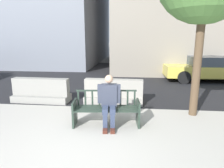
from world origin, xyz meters
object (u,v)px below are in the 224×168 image
street_bench (106,110)px  jersey_barrier_centre (114,93)px  seated_person (109,100)px  car_taxi_near (206,68)px  jersey_barrier_left (41,92)px

street_bench → jersey_barrier_centre: size_ratio=0.86×
street_bench → seated_person: 0.31m
car_taxi_near → seated_person: bearing=-126.2°
street_bench → seated_person: bearing=-32.3°
seated_person → street_bench: bearing=147.7°
seated_person → car_taxi_near: (4.48, 6.11, -0.04)m
seated_person → car_taxi_near: size_ratio=0.31×
seated_person → jersey_barrier_centre: bearing=91.6°
street_bench → jersey_barrier_centre: 1.81m
street_bench → seated_person: seated_person is taller
seated_person → jersey_barrier_left: seated_person is taller
street_bench → seated_person: size_ratio=1.32×
seated_person → jersey_barrier_centre: seated_person is taller
seated_person → jersey_barrier_left: 3.18m
jersey_barrier_left → jersey_barrier_centre: bearing=2.1°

